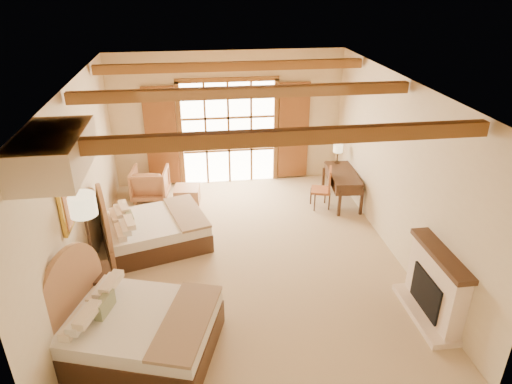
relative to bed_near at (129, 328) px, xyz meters
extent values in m
plane|color=tan|center=(1.87, 2.10, -0.40)|extent=(7.00, 7.00, 0.00)
plane|color=beige|center=(1.87, 5.60, 1.20)|extent=(5.50, 0.00, 5.50)
plane|color=beige|center=(-0.88, 2.10, 1.20)|extent=(0.00, 7.00, 7.00)
plane|color=beige|center=(4.62, 2.10, 1.20)|extent=(0.00, 7.00, 7.00)
plane|color=#A97338|center=(1.87, 2.10, 2.80)|extent=(7.00, 7.00, 0.00)
cube|color=white|center=(1.87, 5.56, 0.85)|extent=(2.20, 0.02, 2.50)
cube|color=brown|center=(0.27, 5.53, 0.85)|extent=(0.75, 0.06, 2.40)
cube|color=brown|center=(3.47, 5.53, 0.85)|extent=(0.75, 0.06, 2.40)
cube|color=beige|center=(4.49, 0.10, 0.15)|extent=(0.25, 1.30, 1.10)
cube|color=black|center=(4.42, 0.10, 0.05)|extent=(0.18, 0.80, 0.60)
cube|color=beige|center=(4.40, 0.10, -0.35)|extent=(0.45, 1.40, 0.10)
cube|color=#41261A|center=(4.48, 0.10, 0.72)|extent=(0.30, 1.40, 0.08)
cube|color=gold|center=(-0.84, 1.35, 1.35)|extent=(0.05, 0.95, 0.75)
cube|color=#C8703B|center=(-0.81, 1.35, 1.35)|extent=(0.02, 0.82, 0.62)
cube|color=beige|center=(-0.53, 0.10, 2.55)|extent=(0.70, 1.40, 0.45)
cube|color=#41261A|center=(0.15, 0.00, -0.21)|extent=(2.38, 2.06, 0.39)
cube|color=white|center=(0.15, 0.00, 0.10)|extent=(2.33, 2.02, 0.22)
cube|color=#96735C|center=(0.83, 0.00, 0.22)|extent=(1.05, 1.66, 0.05)
cube|color=gray|center=(-0.32, 0.00, 0.32)|extent=(0.24, 0.43, 0.23)
cube|color=#41261A|center=(0.19, 2.74, -0.22)|extent=(2.19, 1.88, 0.37)
cube|color=white|center=(0.19, 2.74, 0.07)|extent=(2.15, 1.84, 0.20)
cube|color=#96735C|center=(0.82, 2.74, 0.17)|extent=(0.94, 1.54, 0.05)
cube|color=gray|center=(-0.25, 2.74, 0.28)|extent=(0.21, 0.40, 0.22)
cube|color=#41261A|center=(-0.62, 1.01, -0.07)|extent=(0.68, 0.68, 0.66)
cylinder|color=#33251A|center=(-0.63, 1.22, -0.38)|extent=(0.27, 0.27, 0.03)
cylinder|color=#33251A|center=(-0.63, 1.22, 0.43)|extent=(0.04, 0.04, 1.61)
cylinder|color=beige|center=(-0.63, 1.22, 1.32)|extent=(0.40, 0.40, 0.33)
imported|color=#AF724A|center=(-0.04, 4.84, -0.03)|extent=(0.88, 0.90, 0.75)
cube|color=#B37651|center=(0.80, 4.44, -0.20)|extent=(0.61, 0.61, 0.40)
cube|color=#41261A|center=(4.29, 4.02, 0.32)|extent=(0.71, 1.42, 0.05)
cube|color=#41261A|center=(4.29, 4.02, 0.19)|extent=(0.69, 1.38, 0.22)
cube|color=#995430|center=(3.74, 3.84, 0.01)|extent=(0.52, 0.52, 0.06)
cube|color=#995430|center=(3.93, 3.84, 0.29)|extent=(0.17, 0.41, 0.51)
cylinder|color=#33251A|center=(4.33, 4.60, 0.35)|extent=(0.13, 0.13, 0.02)
cylinder|color=#33251A|center=(4.33, 4.60, 0.51)|extent=(0.03, 0.03, 0.31)
cylinder|color=beige|center=(4.33, 4.60, 0.70)|extent=(0.22, 0.22, 0.18)
camera|label=1|loc=(1.06, -4.98, 4.39)|focal=32.00mm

